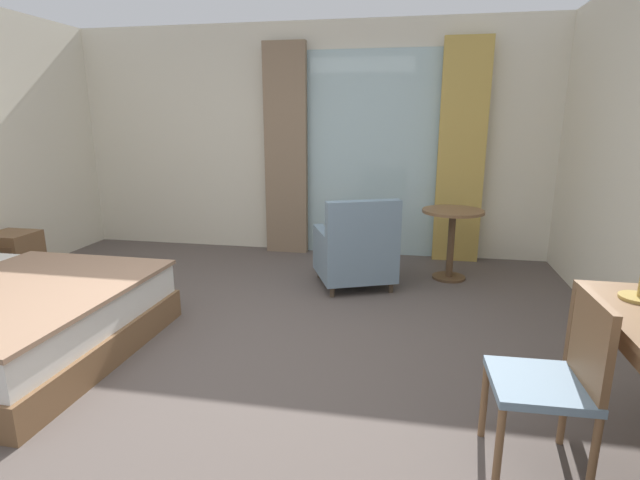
# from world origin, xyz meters

# --- Properties ---
(ground) EXTENTS (6.39, 6.58, 0.10)m
(ground) POSITION_xyz_m (0.00, 0.00, -0.05)
(ground) COLOR #564C47
(wall_back) EXTENTS (5.99, 0.12, 2.72)m
(wall_back) POSITION_xyz_m (0.00, 3.03, 1.36)
(wall_back) COLOR silver
(wall_back) RESTS_ON ground
(balcony_glass_door) EXTENTS (1.59, 0.02, 2.39)m
(balcony_glass_door) POSITION_xyz_m (0.80, 2.95, 1.20)
(balcony_glass_door) COLOR silver
(balcony_glass_door) RESTS_ON ground
(curtain_panel_left) EXTENTS (0.51, 0.10, 2.49)m
(curtain_panel_left) POSITION_xyz_m (-0.22, 2.85, 1.24)
(curtain_panel_left) COLOR #897056
(curtain_panel_left) RESTS_ON ground
(curtain_panel_right) EXTENTS (0.52, 0.10, 2.49)m
(curtain_panel_right) POSITION_xyz_m (1.81, 2.85, 1.24)
(curtain_panel_right) COLOR tan
(curtain_panel_right) RESTS_ON ground
(nightstand) EXTENTS (0.42, 0.40, 0.52)m
(nightstand) POSITION_xyz_m (-2.62, 1.16, 0.26)
(nightstand) COLOR brown
(nightstand) RESTS_ON ground
(desk_chair) EXTENTS (0.44, 0.44, 0.87)m
(desk_chair) POSITION_xyz_m (1.98, -0.68, 0.49)
(desk_chair) COLOR gray
(desk_chair) RESTS_ON ground
(armchair_by_window) EXTENTS (0.91, 0.91, 0.90)m
(armchair_by_window) POSITION_xyz_m (0.77, 1.69, 0.35)
(armchair_by_window) COLOR gray
(armchair_by_window) RESTS_ON ground
(round_cafe_table) EXTENTS (0.62, 0.62, 0.73)m
(round_cafe_table) POSITION_xyz_m (1.70, 2.13, 0.53)
(round_cafe_table) COLOR brown
(round_cafe_table) RESTS_ON ground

